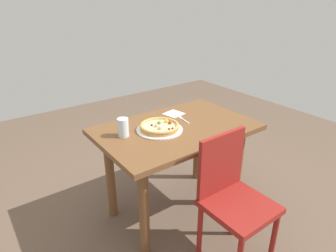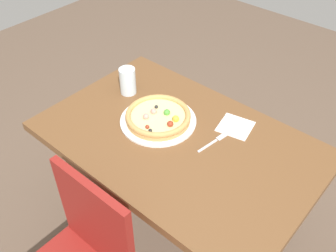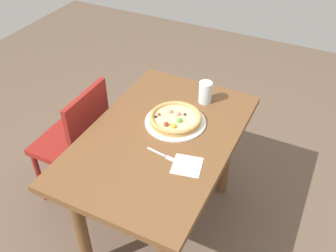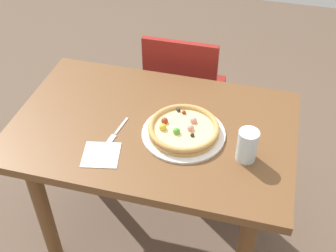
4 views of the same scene
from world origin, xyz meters
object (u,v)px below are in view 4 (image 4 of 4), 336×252
at_px(dining_table, 154,147).
at_px(chair_near, 184,94).
at_px(plate, 184,134).
at_px(fork, 117,132).
at_px(drinking_glass, 247,145).
at_px(pizza, 183,129).
at_px(napkin, 101,155).

bearing_deg(dining_table, chair_near, -90.04).
relative_size(plate, fork, 2.06).
xyz_separation_m(plate, drinking_glass, (-0.26, 0.07, 0.06)).
bearing_deg(plate, dining_table, -10.04).
relative_size(dining_table, plate, 3.46).
relative_size(plate, drinking_glass, 2.57).
height_order(chair_near, pizza, chair_near).
relative_size(dining_table, fork, 7.12).
relative_size(pizza, fork, 1.75).
bearing_deg(chair_near, plate, -77.90).
relative_size(chair_near, plate, 2.63).
height_order(dining_table, napkin, napkin).
height_order(plate, fork, plate).
distance_m(chair_near, fork, 0.74).
bearing_deg(pizza, chair_near, -77.65).
distance_m(pizza, napkin, 0.34).
distance_m(chair_near, drinking_glass, 0.86).
xyz_separation_m(plate, pizza, (0.00, -0.00, 0.03)).
relative_size(plate, napkin, 2.43).
relative_size(dining_table, drinking_glass, 8.89).
relative_size(pizza, drinking_glass, 2.19).
bearing_deg(plate, napkin, 34.92).
relative_size(chair_near, pizza, 3.09).
distance_m(plate, napkin, 0.34).
relative_size(dining_table, napkin, 8.42).
height_order(dining_table, fork, fork).
height_order(chair_near, drinking_glass, drinking_glass).
distance_m(dining_table, fork, 0.20).
bearing_deg(napkin, dining_table, -123.16).
bearing_deg(napkin, plate, -145.08).
bearing_deg(fork, plate, 110.61).
bearing_deg(drinking_glass, pizza, -15.10).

